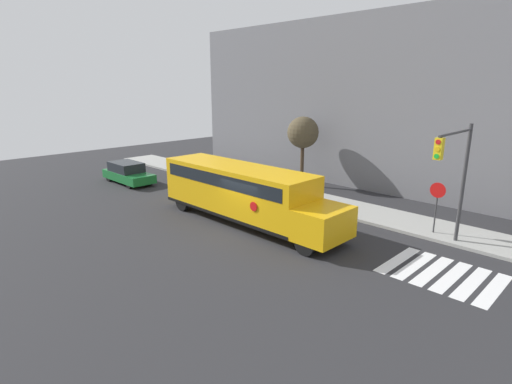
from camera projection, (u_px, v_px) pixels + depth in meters
ground_plane at (246, 230)px, 19.56m from camera, size 60.00×60.00×0.00m
sidewalk_strip at (324, 202)px, 24.00m from camera, size 44.00×3.00×0.15m
building_backdrop at (384, 103)px, 26.99m from camera, size 32.00×4.00×11.38m
crosswalk_stripes at (442, 274)px, 15.07m from camera, size 4.00×3.20×0.01m
school_bus at (243, 191)px, 20.41m from camera, size 10.97×2.57×2.89m
parked_car at (128, 173)px, 28.95m from camera, size 4.62×1.81×1.49m
stop_sign at (437, 201)px, 18.49m from camera, size 0.72×0.10×2.58m
traffic_light at (456, 169)px, 16.27m from camera, size 0.28×3.51×5.35m
tree_near_sidewalk at (303, 133)px, 27.41m from camera, size 2.17×2.17×4.84m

